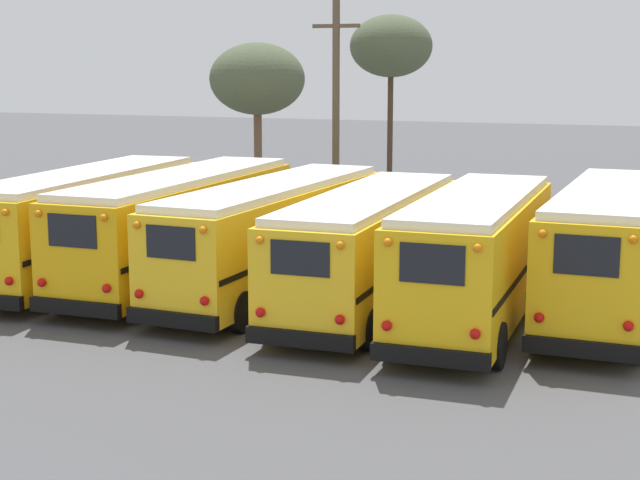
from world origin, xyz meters
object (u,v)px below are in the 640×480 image
at_px(school_bus_1, 181,224).
at_px(school_bus_2, 273,233).
at_px(utility_pole, 336,113).
at_px(bare_tree_1, 391,47).
at_px(school_bus_0, 87,220).
at_px(school_bus_3, 369,245).
at_px(school_bus_4, 476,255).
at_px(bare_tree_0, 257,80).
at_px(school_bus_5, 609,249).

distance_m(school_bus_1, school_bus_2, 2.98).
height_order(utility_pole, bare_tree_1, utility_pole).
distance_m(school_bus_0, school_bus_3, 8.95).
height_order(school_bus_0, bare_tree_1, bare_tree_1).
relative_size(school_bus_1, school_bus_4, 1.16).
distance_m(school_bus_1, utility_pole, 9.88).
distance_m(school_bus_0, school_bus_2, 5.96).
bearing_deg(school_bus_1, school_bus_3, -7.55).
bearing_deg(bare_tree_1, school_bus_3, -74.75).
bearing_deg(school_bus_1, utility_pole, 81.62).
bearing_deg(school_bus_3, bare_tree_0, 123.29).
relative_size(school_bus_2, bare_tree_0, 1.51).
height_order(school_bus_0, school_bus_4, school_bus_4).
bearing_deg(school_bus_2, school_bus_0, -178.41).
height_order(school_bus_1, bare_tree_1, bare_tree_1).
distance_m(school_bus_4, bare_tree_0, 21.05).
xyz_separation_m(school_bus_0, school_bus_1, (2.98, 0.34, 0.02)).
height_order(school_bus_2, school_bus_5, school_bus_5).
distance_m(school_bus_5, bare_tree_0, 21.89).
distance_m(school_bus_1, bare_tree_1, 21.20).
xyz_separation_m(school_bus_2, school_bus_5, (8.94, 0.20, 0.11)).
bearing_deg(school_bus_5, school_bus_3, -172.24).
height_order(school_bus_4, school_bus_5, school_bus_5).
relative_size(school_bus_1, bare_tree_0, 1.52).
bearing_deg(school_bus_2, school_bus_5, 1.28).
distance_m(school_bus_5, utility_pole, 14.35).
bearing_deg(school_bus_4, school_bus_0, 173.97).
distance_m(school_bus_0, school_bus_1, 3.00).
bearing_deg(school_bus_3, school_bus_2, 168.41).
bearing_deg(school_bus_5, school_bus_4, -151.38).
xyz_separation_m(school_bus_0, bare_tree_1, (3.13, 20.87, 5.34)).
height_order(school_bus_5, utility_pole, utility_pole).
relative_size(school_bus_0, school_bus_5, 1.11).
relative_size(school_bus_3, school_bus_4, 1.10).
bearing_deg(bare_tree_1, school_bus_0, -98.52).
bearing_deg(school_bus_5, utility_pole, 138.37).
bearing_deg(bare_tree_0, utility_pole, -43.08).
bearing_deg(bare_tree_1, bare_tree_0, -124.95).
bearing_deg(school_bus_3, bare_tree_1, 105.25).
bearing_deg(bare_tree_0, school_bus_4, -51.04).
relative_size(school_bus_0, school_bus_4, 1.13).
relative_size(school_bus_3, utility_pole, 1.20).
bearing_deg(school_bus_4, school_bus_1, 169.83).
bearing_deg(utility_pole, school_bus_4, -55.49).
distance_m(school_bus_4, utility_pole, 13.62).
relative_size(utility_pole, bare_tree_0, 1.21).
distance_m(school_bus_1, school_bus_3, 6.01).
height_order(school_bus_0, bare_tree_0, bare_tree_0).
xyz_separation_m(utility_pole, bare_tree_1, (-1.24, 11.14, 2.55)).
bearing_deg(school_bus_0, school_bus_1, 6.60).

